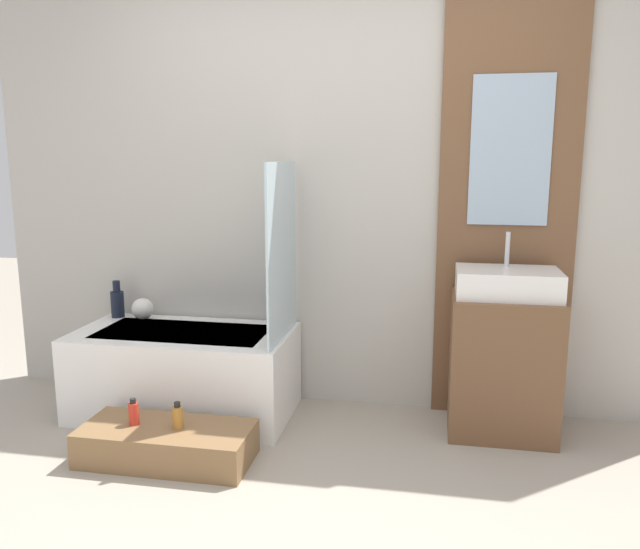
{
  "coord_description": "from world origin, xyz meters",
  "views": [
    {
      "loc": [
        0.57,
        -2.0,
        1.46
      ],
      "look_at": [
        0.05,
        0.73,
        0.94
      ],
      "focal_mm": 35.0,
      "sensor_mm": 36.0,
      "label": 1
    }
  ],
  "objects": [
    {
      "name": "wooden_step_bench",
      "position": [
        -0.69,
        0.64,
        0.09
      ],
      "size": [
        0.83,
        0.37,
        0.17
      ],
      "primitive_type": "cube",
      "color": "olive",
      "rests_on": "ground_plane"
    },
    {
      "name": "bottle_soap_secondary",
      "position": [
        -0.63,
        0.64,
        0.23
      ],
      "size": [
        0.05,
        0.05,
        0.13
      ],
      "color": "#B2752D",
      "rests_on": "wooden_step_bench"
    },
    {
      "name": "vanity_cabinet",
      "position": [
        0.94,
        1.29,
        0.37
      ],
      "size": [
        0.55,
        0.44,
        0.75
      ],
      "primitive_type": "cube",
      "color": "brown",
      "rests_on": "ground_plane"
    },
    {
      "name": "bathtub",
      "position": [
        -0.83,
        1.21,
        0.25
      ],
      "size": [
        1.23,
        0.64,
        0.49
      ],
      "color": "white",
      "rests_on": "ground_plane"
    },
    {
      "name": "sink",
      "position": [
        0.94,
        1.29,
        0.82
      ],
      "size": [
        0.52,
        0.34,
        0.33
      ],
      "color": "white",
      "rests_on": "vanity_cabinet"
    },
    {
      "name": "wall_tiled_back",
      "position": [
        0.0,
        1.58,
        1.3
      ],
      "size": [
        4.2,
        0.06,
        2.6
      ],
      "primitive_type": "cube",
      "color": "#B7B2A8",
      "rests_on": "ground_plane"
    },
    {
      "name": "vase_tall_dark",
      "position": [
        -1.35,
        1.44,
        0.58
      ],
      "size": [
        0.08,
        0.08,
        0.23
      ],
      "color": "black",
      "rests_on": "bathtub"
    },
    {
      "name": "wall_wood_accent",
      "position": [
        0.94,
        1.53,
        1.31
      ],
      "size": [
        0.74,
        0.04,
        2.6
      ],
      "color": "brown",
      "rests_on": "ground_plane"
    },
    {
      "name": "glass_shower_screen",
      "position": [
        -0.25,
        1.21,
        0.96
      ],
      "size": [
        0.01,
        0.61,
        0.95
      ],
      "primitive_type": "cube",
      "color": "silver",
      "rests_on": "bathtub"
    },
    {
      "name": "vase_round_light",
      "position": [
        -1.17,
        1.41,
        0.55
      ],
      "size": [
        0.13,
        0.13,
        0.13
      ],
      "primitive_type": "sphere",
      "color": "silver",
      "rests_on": "bathtub"
    },
    {
      "name": "bottle_soap_primary",
      "position": [
        -0.86,
        0.64,
        0.23
      ],
      "size": [
        0.05,
        0.05,
        0.13
      ],
      "color": "red",
      "rests_on": "wooden_step_bench"
    }
  ]
}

